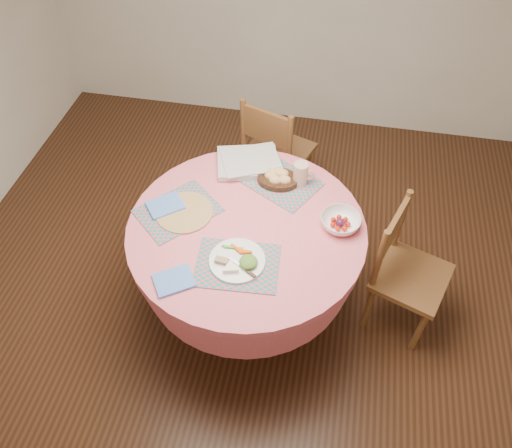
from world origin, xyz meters
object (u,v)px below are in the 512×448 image
at_px(chair_right, 404,269).
at_px(latte_mug, 301,174).
at_px(bread_bowl, 278,177).
at_px(wicker_trivet, 184,212).
at_px(dinner_plate, 238,261).
at_px(chair_back, 275,151).
at_px(dining_table, 247,250).
at_px(fruit_bowl, 340,222).

distance_m(chair_right, latte_mug, 0.78).
bearing_deg(bread_bowl, latte_mug, 5.84).
bearing_deg(chair_right, wicker_trivet, 114.30).
xyz_separation_m(wicker_trivet, bread_bowl, (0.44, 0.33, 0.03)).
bearing_deg(dinner_plate, chair_back, 90.58).
height_order(dinner_plate, bread_bowl, bread_bowl).
relative_size(chair_right, bread_bowl, 3.71).
distance_m(dinner_plate, latte_mug, 0.65).
bearing_deg(dining_table, dinner_plate, -87.72).
bearing_deg(wicker_trivet, latte_mug, 30.70).
bearing_deg(chair_back, bread_bowl, 120.09).
xyz_separation_m(bread_bowl, fruit_bowl, (0.37, -0.26, -0.01)).
bearing_deg(bread_bowl, wicker_trivet, -143.78).
bearing_deg(chair_back, dinner_plate, 110.59).
relative_size(bread_bowl, latte_mug, 1.69).
height_order(chair_back, fruit_bowl, chair_back).
relative_size(dining_table, latte_mug, 9.10).
xyz_separation_m(dining_table, fruit_bowl, (0.47, 0.09, 0.23)).
height_order(chair_back, latte_mug, same).
distance_m(dining_table, chair_right, 0.88).
relative_size(chair_back, fruit_bowl, 3.80).
height_order(chair_right, dinner_plate, chair_right).
bearing_deg(chair_back, wicker_trivet, 89.96).
bearing_deg(dinner_plate, wicker_trivet, 142.38).
distance_m(dinner_plate, fruit_bowl, 0.57).
bearing_deg(dining_table, wicker_trivet, 174.97).
bearing_deg(dining_table, bread_bowl, 73.68).
height_order(wicker_trivet, dinner_plate, dinner_plate).
bearing_deg(latte_mug, chair_right, -21.42).
relative_size(chair_right, latte_mug, 6.26).
bearing_deg(chair_back, dining_table, 110.17).
relative_size(chair_back, dinner_plate, 3.28).
distance_m(bread_bowl, latte_mug, 0.13).
xyz_separation_m(wicker_trivet, dinner_plate, (0.35, -0.27, 0.02)).
bearing_deg(latte_mug, fruit_bowl, -48.65).
distance_m(chair_back, dinner_plate, 1.23).
xyz_separation_m(wicker_trivet, fruit_bowl, (0.81, 0.06, 0.03)).
bearing_deg(dinner_plate, chair_right, 22.64).
bearing_deg(chair_right, dining_table, 117.88).
bearing_deg(fruit_bowl, chair_right, 3.60).
bearing_deg(fruit_bowl, wicker_trivet, -175.55).
xyz_separation_m(dining_table, bread_bowl, (0.10, 0.36, 0.23)).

